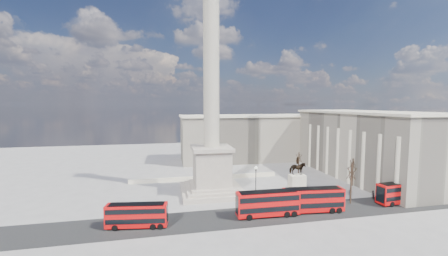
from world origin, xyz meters
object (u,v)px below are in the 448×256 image
red_bus_b (268,203)px  victorian_lamp (256,180)px  nelsons_column (212,137)px  red_bus_c (314,200)px  red_bus_a (137,215)px  pedestrian_standing (373,195)px  pedestrian_walking (335,191)px  red_bus_d (401,192)px  pedestrian_crossing (303,195)px  equestrian_statue (297,182)px

red_bus_b → victorian_lamp: 9.77m
nelsons_column → red_bus_c: size_ratio=4.28×
red_bus_a → red_bus_c: size_ratio=0.87×
red_bus_a → pedestrian_standing: (48.57, 4.01, -1.20)m
red_bus_c → nelsons_column: bearing=142.6°
red_bus_a → pedestrian_walking: bearing=19.1°
red_bus_a → red_bus_d: 52.48m
pedestrian_crossing → red_bus_d: bearing=-163.2°
red_bus_a → pedestrian_walking: size_ratio=6.76×
pedestrian_standing → red_bus_c: bearing=-29.7°
red_bus_d → pedestrian_standing: red_bus_d is taller
pedestrian_crossing → nelsons_column: bearing=11.1°
red_bus_b → pedestrian_walking: red_bus_b is taller
pedestrian_standing → pedestrian_walking: bearing=-78.2°
red_bus_a → pedestrian_walking: 43.17m
pedestrian_walking → pedestrian_standing: pedestrian_standing is taller
nelsons_column → victorian_lamp: 13.74m
pedestrian_standing → pedestrian_crossing: 15.05m
red_bus_b → pedestrian_standing: 25.96m
red_bus_a → pedestrian_crossing: (33.81, 6.98, -1.28)m
red_bus_b → pedestrian_standing: (25.59, 4.09, -1.54)m
red_bus_a → red_bus_b: red_bus_b is taller
red_bus_b → red_bus_d: red_bus_b is taller
nelsons_column → equestrian_statue: nelsons_column is taller
red_bus_c → victorian_lamp: 12.77m
red_bus_a → red_bus_b: bearing=7.8°
equestrian_statue → pedestrian_standing: bearing=-20.5°
red_bus_b → red_bus_d: 29.51m
nelsons_column → pedestrian_walking: (27.28, -7.17, -12.16)m
red_bus_d → victorian_lamp: bearing=157.5°
pedestrian_walking → red_bus_c: bearing=-150.2°
pedestrian_standing → equestrian_statue: bearing=-63.9°
victorian_lamp → pedestrian_walking: 18.89m
red_bus_b → pedestrian_standing: size_ratio=6.30×
red_bus_d → equestrian_statue: 20.95m
pedestrian_walking → pedestrian_standing: bearing=-44.3°
pedestrian_standing → red_bus_d: bearing=95.9°
red_bus_c → victorian_lamp: bearing=136.2°
red_bus_d → red_bus_a: bearing=175.4°
red_bus_c → victorian_lamp: (-8.37, 9.48, 1.74)m
red_bus_a → equestrian_statue: size_ratio=1.16×
red_bus_a → red_bus_b: (22.98, -0.09, 0.34)m
red_bus_c → red_bus_d: bearing=6.6°
nelsons_column → pedestrian_walking: size_ratio=33.04×
pedestrian_walking → red_bus_d: bearing=-46.7°
victorian_lamp → pedestrian_crossing: 10.85m
red_bus_a → pedestrian_crossing: 34.54m
pedestrian_standing → victorian_lamp: bearing=-55.9°
nelsons_column → victorian_lamp: (8.73, -6.01, -8.74)m
equestrian_statue → pedestrian_crossing: (0.24, -2.64, -2.24)m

